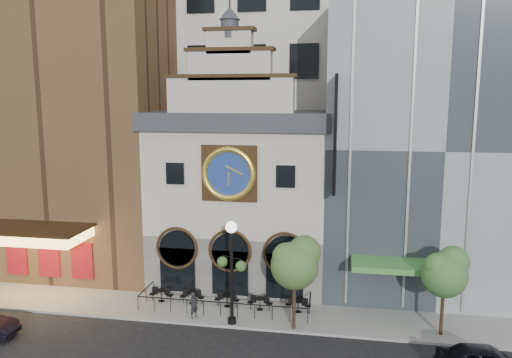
{
  "coord_description": "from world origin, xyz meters",
  "views": [
    {
      "loc": [
        7.06,
        -26.56,
        13.33
      ],
      "look_at": [
        1.36,
        6.0,
        7.89
      ],
      "focal_mm": 35.0,
      "sensor_mm": 36.0,
      "label": 1
    }
  ],
  "objects_px": {
    "bistro_3": "(260,303)",
    "bistro_4": "(298,305)",
    "bistro_2": "(227,300)",
    "tree_left": "(295,262)",
    "bistro_0": "(161,294)",
    "tree_right": "(445,271)",
    "lamppost": "(232,261)",
    "pedestrian": "(194,305)",
    "bistro_1": "(192,297)"
  },
  "relations": [
    {
      "from": "bistro_1",
      "to": "bistro_4",
      "type": "xyz_separation_m",
      "value": [
        6.85,
        -0.12,
        0.0
      ]
    },
    {
      "from": "bistro_0",
      "to": "bistro_4",
      "type": "xyz_separation_m",
      "value": [
        8.95,
        -0.12,
        0.0
      ]
    },
    {
      "from": "tree_right",
      "to": "bistro_0",
      "type": "bearing_deg",
      "value": 174.55
    },
    {
      "from": "bistro_1",
      "to": "tree_right",
      "type": "relative_size",
      "value": 0.31
    },
    {
      "from": "bistro_2",
      "to": "lamppost",
      "type": "xyz_separation_m",
      "value": [
        0.84,
        -2.28,
        3.36
      ]
    },
    {
      "from": "bistro_0",
      "to": "bistro_2",
      "type": "xyz_separation_m",
      "value": [
        4.42,
        -0.06,
        0.0
      ]
    },
    {
      "from": "bistro_1",
      "to": "bistro_3",
      "type": "distance_m",
      "value": 4.47
    },
    {
      "from": "bistro_1",
      "to": "bistro_3",
      "type": "relative_size",
      "value": 1.0
    },
    {
      "from": "bistro_3",
      "to": "pedestrian",
      "type": "relative_size",
      "value": 0.98
    },
    {
      "from": "bistro_3",
      "to": "tree_left",
      "type": "bearing_deg",
      "value": -41.71
    },
    {
      "from": "bistro_1",
      "to": "pedestrian",
      "type": "relative_size",
      "value": 0.98
    },
    {
      "from": "bistro_2",
      "to": "pedestrian",
      "type": "relative_size",
      "value": 0.98
    },
    {
      "from": "bistro_3",
      "to": "bistro_4",
      "type": "xyz_separation_m",
      "value": [
        2.39,
        0.06,
        0.0
      ]
    },
    {
      "from": "bistro_0",
      "to": "tree_left",
      "type": "distance_m",
      "value": 9.9
    },
    {
      "from": "bistro_2",
      "to": "tree_left",
      "type": "height_order",
      "value": "tree_left"
    },
    {
      "from": "bistro_3",
      "to": "bistro_1",
      "type": "bearing_deg",
      "value": 177.78
    },
    {
      "from": "pedestrian",
      "to": "tree_right",
      "type": "xyz_separation_m",
      "value": [
        14.31,
        0.38,
        2.91
      ]
    },
    {
      "from": "pedestrian",
      "to": "lamppost",
      "type": "relative_size",
      "value": 0.26
    },
    {
      "from": "pedestrian",
      "to": "tree_left",
      "type": "distance_m",
      "value": 6.89
    },
    {
      "from": "bistro_0",
      "to": "tree_right",
      "type": "distance_m",
      "value": 17.55
    },
    {
      "from": "bistro_2",
      "to": "tree_left",
      "type": "xyz_separation_m",
      "value": [
        4.53,
        -2.25,
        3.53
      ]
    },
    {
      "from": "bistro_3",
      "to": "bistro_2",
      "type": "bearing_deg",
      "value": 176.92
    },
    {
      "from": "bistro_4",
      "to": "tree_left",
      "type": "xyz_separation_m",
      "value": [
        0.01,
        -2.19,
        3.53
      ]
    },
    {
      "from": "bistro_0",
      "to": "bistro_2",
      "type": "bearing_deg",
      "value": -0.78
    },
    {
      "from": "bistro_0",
      "to": "pedestrian",
      "type": "distance_m",
      "value": 3.51
    },
    {
      "from": "pedestrian",
      "to": "bistro_0",
      "type": "bearing_deg",
      "value": 86.73
    },
    {
      "from": "bistro_1",
      "to": "lamppost",
      "type": "bearing_deg",
      "value": -36.53
    },
    {
      "from": "pedestrian",
      "to": "tree_left",
      "type": "height_order",
      "value": "tree_left"
    },
    {
      "from": "bistro_2",
      "to": "bistro_4",
      "type": "xyz_separation_m",
      "value": [
        4.53,
        -0.06,
        0.0
      ]
    },
    {
      "from": "bistro_2",
      "to": "bistro_3",
      "type": "relative_size",
      "value": 1.0
    },
    {
      "from": "bistro_0",
      "to": "bistro_3",
      "type": "height_order",
      "value": "same"
    },
    {
      "from": "bistro_2",
      "to": "bistro_3",
      "type": "height_order",
      "value": "same"
    },
    {
      "from": "tree_right",
      "to": "bistro_3",
      "type": "bearing_deg",
      "value": 172.15
    },
    {
      "from": "bistro_2",
      "to": "pedestrian",
      "type": "xyz_separation_m",
      "value": [
        -1.57,
        -1.96,
        0.34
      ]
    },
    {
      "from": "bistro_1",
      "to": "pedestrian",
      "type": "height_order",
      "value": "pedestrian"
    },
    {
      "from": "tree_left",
      "to": "tree_right",
      "type": "distance_m",
      "value": 8.24
    },
    {
      "from": "bistro_3",
      "to": "lamppost",
      "type": "distance_m",
      "value": 4.21
    },
    {
      "from": "bistro_3",
      "to": "pedestrian",
      "type": "bearing_deg",
      "value": -153.62
    },
    {
      "from": "bistro_2",
      "to": "tree_right",
      "type": "height_order",
      "value": "tree_right"
    },
    {
      "from": "bistro_3",
      "to": "tree_left",
      "type": "relative_size",
      "value": 0.29
    },
    {
      "from": "bistro_2",
      "to": "bistro_1",
      "type": "bearing_deg",
      "value": 178.56
    },
    {
      "from": "tree_left",
      "to": "bistro_4",
      "type": "bearing_deg",
      "value": 90.14
    },
    {
      "from": "bistro_1",
      "to": "bistro_4",
      "type": "height_order",
      "value": "same"
    },
    {
      "from": "lamppost",
      "to": "bistro_0",
      "type": "bearing_deg",
      "value": -179.63
    },
    {
      "from": "bistro_1",
      "to": "tree_left",
      "type": "distance_m",
      "value": 8.05
    },
    {
      "from": "pedestrian",
      "to": "tree_right",
      "type": "relative_size",
      "value": 0.32
    },
    {
      "from": "lamppost",
      "to": "tree_right",
      "type": "height_order",
      "value": "lamppost"
    },
    {
      "from": "lamppost",
      "to": "bistro_4",
      "type": "bearing_deg",
      "value": 55.41
    },
    {
      "from": "lamppost",
      "to": "tree_right",
      "type": "bearing_deg",
      "value": 27.75
    },
    {
      "from": "bistro_4",
      "to": "lamppost",
      "type": "bearing_deg",
      "value": -148.95
    }
  ]
}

